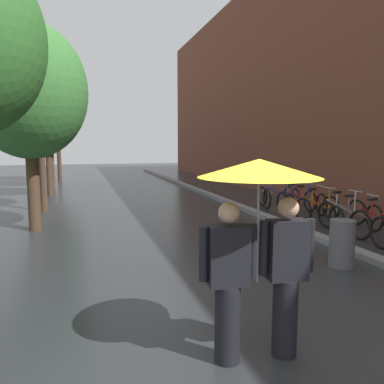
{
  "coord_description": "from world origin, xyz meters",
  "views": [
    {
      "loc": [
        -2.0,
        -3.34,
        2.19
      ],
      "look_at": [
        -0.13,
        2.99,
        1.35
      ],
      "focal_mm": 35.38,
      "sensor_mm": 36.0,
      "label": 1
    }
  ],
  "objects_px": {
    "street_tree_3": "(46,107)",
    "parked_bicycle_3": "(342,212)",
    "parked_bicycle_2": "(355,218)",
    "parked_bicycle_1": "(378,222)",
    "litter_bin": "(342,243)",
    "street_tree_2": "(38,90)",
    "parked_bicycle_4": "(317,208)",
    "street_tree_1": "(28,92)",
    "parked_bicycle_7": "(281,198)",
    "parked_bicycle_8": "(276,195)",
    "parked_bicycle_6": "(297,201)",
    "street_tree_4": "(50,120)",
    "couple_under_umbrella": "(258,223)",
    "parked_bicycle_5": "(306,204)",
    "street_tree_5": "(57,109)"
  },
  "relations": [
    {
      "from": "street_tree_3",
      "to": "parked_bicycle_3",
      "type": "xyz_separation_m",
      "value": [
        7.92,
        -8.45,
        -3.32
      ]
    },
    {
      "from": "street_tree_3",
      "to": "parked_bicycle_2",
      "type": "height_order",
      "value": "street_tree_3"
    },
    {
      "from": "parked_bicycle_1",
      "to": "parked_bicycle_2",
      "type": "xyz_separation_m",
      "value": [
        -0.12,
        0.6,
        0.0
      ]
    },
    {
      "from": "litter_bin",
      "to": "parked_bicycle_3",
      "type": "bearing_deg",
      "value": 51.91
    },
    {
      "from": "street_tree_2",
      "to": "parked_bicycle_4",
      "type": "distance_m",
      "value": 9.33
    },
    {
      "from": "street_tree_1",
      "to": "parked_bicycle_7",
      "type": "xyz_separation_m",
      "value": [
        7.67,
        1.12,
        -3.09
      ]
    },
    {
      "from": "parked_bicycle_1",
      "to": "parked_bicycle_7",
      "type": "bearing_deg",
      "value": 91.44
    },
    {
      "from": "street_tree_2",
      "to": "parked_bicycle_8",
      "type": "xyz_separation_m",
      "value": [
        7.89,
        -1.2,
        -3.51
      ]
    },
    {
      "from": "parked_bicycle_6",
      "to": "parked_bicycle_7",
      "type": "distance_m",
      "value": 0.8
    },
    {
      "from": "street_tree_2",
      "to": "parked_bicycle_6",
      "type": "xyz_separation_m",
      "value": [
        7.81,
        -2.68,
        -3.51
      ]
    },
    {
      "from": "parked_bicycle_7",
      "to": "litter_bin",
      "type": "relative_size",
      "value": 1.37
    },
    {
      "from": "street_tree_4",
      "to": "parked_bicycle_3",
      "type": "xyz_separation_m",
      "value": [
        8.08,
        -12.52,
        -3.06
      ]
    },
    {
      "from": "street_tree_1",
      "to": "couple_under_umbrella",
      "type": "distance_m",
      "value": 7.71
    },
    {
      "from": "parked_bicycle_1",
      "to": "street_tree_4",
      "type": "bearing_deg",
      "value": 120.14
    },
    {
      "from": "street_tree_4",
      "to": "litter_bin",
      "type": "bearing_deg",
      "value": -69.15
    },
    {
      "from": "street_tree_3",
      "to": "parked_bicycle_6",
      "type": "distance_m",
      "value": 10.61
    },
    {
      "from": "parked_bicycle_1",
      "to": "parked_bicycle_4",
      "type": "height_order",
      "value": "same"
    },
    {
      "from": "street_tree_1",
      "to": "parked_bicycle_2",
      "type": "distance_m",
      "value": 8.63
    },
    {
      "from": "street_tree_3",
      "to": "parked_bicycle_5",
      "type": "xyz_separation_m",
      "value": [
        7.79,
        -6.95,
        -3.32
      ]
    },
    {
      "from": "street_tree_4",
      "to": "parked_bicycle_3",
      "type": "height_order",
      "value": "street_tree_4"
    },
    {
      "from": "street_tree_2",
      "to": "parked_bicycle_3",
      "type": "distance_m",
      "value": 9.87
    },
    {
      "from": "parked_bicycle_3",
      "to": "couple_under_umbrella",
      "type": "bearing_deg",
      "value": -134.61
    },
    {
      "from": "parked_bicycle_3",
      "to": "litter_bin",
      "type": "bearing_deg",
      "value": -128.09
    },
    {
      "from": "couple_under_umbrella",
      "to": "parked_bicycle_3",
      "type": "bearing_deg",
      "value": 45.39
    },
    {
      "from": "parked_bicycle_4",
      "to": "parked_bicycle_2",
      "type": "bearing_deg",
      "value": -88.36
    },
    {
      "from": "street_tree_5",
      "to": "parked_bicycle_7",
      "type": "height_order",
      "value": "street_tree_5"
    },
    {
      "from": "couple_under_umbrella",
      "to": "parked_bicycle_2",
      "type": "bearing_deg",
      "value": 42.0
    },
    {
      "from": "parked_bicycle_5",
      "to": "litter_bin",
      "type": "relative_size",
      "value": 1.37
    },
    {
      "from": "street_tree_3",
      "to": "couple_under_umbrella",
      "type": "xyz_separation_m",
      "value": [
        2.93,
        -13.51,
        -2.28
      ]
    },
    {
      "from": "parked_bicycle_2",
      "to": "street_tree_4",
      "type": "bearing_deg",
      "value": 120.86
    },
    {
      "from": "parked_bicycle_6",
      "to": "parked_bicycle_8",
      "type": "bearing_deg",
      "value": 87.13
    },
    {
      "from": "street_tree_4",
      "to": "parked_bicycle_3",
      "type": "relative_size",
      "value": 4.28
    },
    {
      "from": "parked_bicycle_7",
      "to": "parked_bicycle_8",
      "type": "distance_m",
      "value": 0.7
    },
    {
      "from": "parked_bicycle_4",
      "to": "litter_bin",
      "type": "distance_m",
      "value": 4.16
    },
    {
      "from": "couple_under_umbrella",
      "to": "parked_bicycle_7",
      "type": "bearing_deg",
      "value": 58.8
    },
    {
      "from": "parked_bicycle_7",
      "to": "litter_bin",
      "type": "xyz_separation_m",
      "value": [
        -2.08,
        -5.78,
        0.05
      ]
    },
    {
      "from": "parked_bicycle_6",
      "to": "street_tree_1",
      "type": "bearing_deg",
      "value": -177.58
    },
    {
      "from": "couple_under_umbrella",
      "to": "street_tree_3",
      "type": "bearing_deg",
      "value": 102.22
    },
    {
      "from": "parked_bicycle_2",
      "to": "parked_bicycle_6",
      "type": "xyz_separation_m",
      "value": [
        0.12,
        2.86,
        0.0
      ]
    },
    {
      "from": "parked_bicycle_6",
      "to": "parked_bicycle_4",
      "type": "bearing_deg",
      "value": -96.76
    },
    {
      "from": "street_tree_4",
      "to": "parked_bicycle_5",
      "type": "height_order",
      "value": "street_tree_4"
    },
    {
      "from": "litter_bin",
      "to": "street_tree_3",
      "type": "bearing_deg",
      "value": 116.76
    },
    {
      "from": "parked_bicycle_2",
      "to": "litter_bin",
      "type": "xyz_separation_m",
      "value": [
        -2.06,
        -2.12,
        0.05
      ]
    },
    {
      "from": "parked_bicycle_1",
      "to": "parked_bicycle_8",
      "type": "height_order",
      "value": "same"
    },
    {
      "from": "parked_bicycle_2",
      "to": "parked_bicycle_5",
      "type": "relative_size",
      "value": 1.0
    },
    {
      "from": "parked_bicycle_8",
      "to": "couple_under_umbrella",
      "type": "relative_size",
      "value": 0.55
    },
    {
      "from": "parked_bicycle_2",
      "to": "parked_bicycle_3",
      "type": "xyz_separation_m",
      "value": [
        0.17,
        0.72,
        0.0
      ]
    },
    {
      "from": "street_tree_4",
      "to": "litter_bin",
      "type": "height_order",
      "value": "street_tree_4"
    },
    {
      "from": "parked_bicycle_1",
      "to": "street_tree_2",
      "type": "bearing_deg",
      "value": 141.88
    },
    {
      "from": "street_tree_3",
      "to": "parked_bicycle_1",
      "type": "relative_size",
      "value": 4.79
    }
  ]
}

